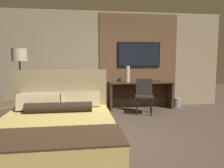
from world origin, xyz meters
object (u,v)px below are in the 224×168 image
Objects in this scene: vase_tall at (128,74)px; floor_lamp at (20,61)px; tv at (139,55)px; waste_bin at (177,103)px; desk_chair at (144,93)px; book at (156,81)px; desk at (140,90)px; bed at (56,133)px; armchair_by_window at (10,118)px.

floor_lamp is at bearing -163.44° from vase_tall.
vase_tall is (2.71, 0.81, -0.39)m from floor_lamp.
waste_bin is (1.11, -0.26, -1.43)m from tv.
waste_bin is at bearing 10.62° from floor_lamp.
desk_chair is 3.63× the size of book.
desk reaches higher than waste_bin.
tv is at bearing 32.56° from vase_tall.
floor_lamp is 2.86m from vase_tall.
tv reaches higher than book.
desk_chair is 0.91m from book.
bed is 1.87× the size of armchair_by_window.
waste_bin is at bearing -13.28° from tv.
bed is 4.78× the size of vase_tall.
book is (3.59, 0.88, -0.60)m from floor_lamp.
floor_lamp is at bearing -38.62° from armchair_by_window.
desk is at bearing -90.00° from tv.
book is (2.59, 2.91, 0.47)m from bed.
desk is (2.09, 2.87, 0.20)m from bed.
armchair_by_window is at bearing -149.74° from vase_tall.
waste_bin is (1.19, 0.58, -0.41)m from desk_chair.
floor_lamp is at bearing -160.91° from desk_chair.
desk is 1.43× the size of tv.
armchair_by_window is at bearing -149.45° from tv.
desk is 0.64m from desk_chair.
desk_chair is at bearing -96.55° from desk.
bed is at bearing -63.60° from floor_lamp.
waste_bin is (1.11, -0.05, -0.39)m from desk.
vase_tall is (1.71, 2.84, 0.68)m from bed.
armchair_by_window is at bearing -91.57° from floor_lamp.
floor_lamp is at bearing -166.23° from book.
armchair_by_window is 4.02m from book.
armchair_by_window is 4.18× the size of waste_bin.
tv is 2.81× the size of vase_tall.
tv is at bearing 100.26° from desk_chair.
armchair_by_window is 4.65× the size of book.
desk_chair is 3.15m from floor_lamp.
vase_tall reaches higher than desk.
armchair_by_window is (-3.05, -0.99, -0.29)m from desk_chair.
armchair_by_window is 2.55× the size of vase_tall.
armchair_by_window is 3.25m from vase_tall.
waste_bin is (3.21, 2.82, -0.19)m from bed.
armchair_by_window is at bearing -146.72° from desk_chair.
book is (0.49, -0.17, -0.77)m from tv.
waste_bin is (4.24, 1.58, -0.12)m from armchair_by_window.
tv is 1.32m from desk_chair.
vase_tall is 1.73m from waste_bin.
tv is at bearing 18.77° from floor_lamp.
desk_chair is 2.00× the size of vase_tall.
desk is 7.31× the size of book.
bed is 2.50m from floor_lamp.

